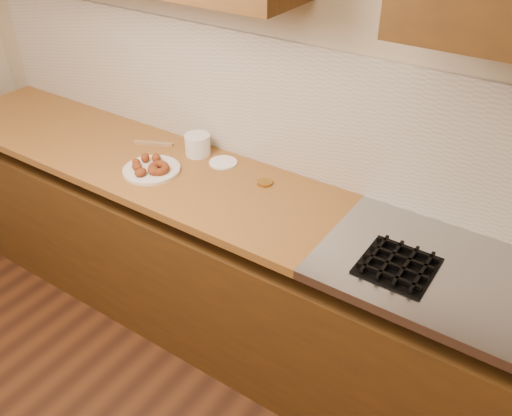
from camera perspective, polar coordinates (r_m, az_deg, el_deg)
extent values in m
cube|color=#BAAC8B|center=(2.42, 1.63, 14.19)|extent=(4.00, 0.02, 2.70)
cube|color=#523010|center=(2.69, -2.29, -7.44)|extent=(3.60, 0.60, 0.77)
cube|color=#9C672F|center=(2.78, -13.47, 5.43)|extent=(2.30, 0.62, 0.04)
cube|color=#9EA0A5|center=(2.07, 24.47, -8.36)|extent=(1.30, 0.62, 0.04)
cube|color=beige|center=(2.46, 1.42, 10.83)|extent=(3.60, 0.02, 0.60)
cube|color=black|center=(2.03, 14.67, -5.91)|extent=(0.26, 0.26, 0.01)
cube|color=black|center=(2.04, 12.40, -4.73)|extent=(0.01, 0.24, 0.02)
cube|color=black|center=(1.96, 13.76, -7.01)|extent=(0.24, 0.01, 0.02)
cube|color=black|center=(2.03, 13.95, -5.30)|extent=(0.01, 0.24, 0.02)
cube|color=black|center=(2.00, 14.42, -6.05)|extent=(0.24, 0.01, 0.02)
cube|color=black|center=(2.02, 15.52, -5.87)|extent=(0.01, 0.24, 0.02)
cube|color=black|center=(2.05, 15.04, -5.13)|extent=(0.24, 0.01, 0.02)
cube|color=black|center=(2.01, 17.11, -6.44)|extent=(0.01, 0.24, 0.02)
cube|color=black|center=(2.09, 15.64, -4.25)|extent=(0.24, 0.01, 0.02)
cylinder|color=silver|center=(2.57, -10.92, 3.98)|extent=(0.27, 0.27, 0.02)
torus|color=brown|center=(2.53, -10.23, 4.16)|extent=(0.14, 0.14, 0.04)
ellipsoid|color=brown|center=(2.62, -11.58, 5.20)|extent=(0.06, 0.06, 0.04)
ellipsoid|color=brown|center=(2.60, -12.50, 4.72)|extent=(0.05, 0.05, 0.04)
ellipsoid|color=brown|center=(2.56, -12.43, 4.28)|extent=(0.05, 0.05, 0.03)
ellipsoid|color=brown|center=(2.51, -12.06, 3.71)|extent=(0.06, 0.07, 0.03)
ellipsoid|color=brown|center=(2.60, -10.46, 5.19)|extent=(0.06, 0.06, 0.05)
ellipsoid|color=brown|center=(2.51, -10.79, 3.93)|extent=(0.08, 0.07, 0.04)
cylinder|color=white|center=(2.67, -6.17, 6.63)|extent=(0.13, 0.13, 0.10)
cylinder|color=white|center=(2.60, -3.48, 4.80)|extent=(0.17, 0.17, 0.01)
cylinder|color=olive|center=(2.43, 0.93, 2.69)|extent=(0.07, 0.07, 0.01)
cube|color=#9A774B|center=(2.81, -10.74, 6.68)|extent=(0.19, 0.11, 0.02)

